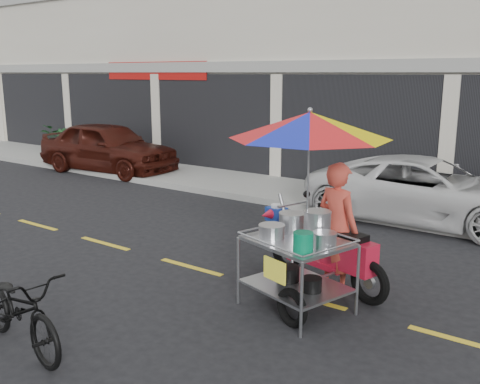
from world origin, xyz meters
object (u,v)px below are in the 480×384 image
Objects in this scene: maroon_sedan at (108,147)px; white_pickup at (426,191)px; near_bicycle at (20,309)px; food_vendor_rig at (317,182)px.

maroon_sedan is 9.46m from white_pickup.
near_bicycle is at bearing 163.78° from white_pickup.
food_vendor_rig is (0.00, -4.71, 0.95)m from white_pickup.
near_bicycle is 3.74m from food_vendor_rig.
food_vendor_rig reaches higher than maroon_sedan.
food_vendor_rig is (1.98, 2.96, 1.14)m from near_bicycle.
white_pickup is 1.83× the size of food_vendor_rig.
white_pickup is at bearing 106.64° from food_vendor_rig.
white_pickup is 7.92m from near_bicycle.
white_pickup is at bearing -6.72° from near_bicycle.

